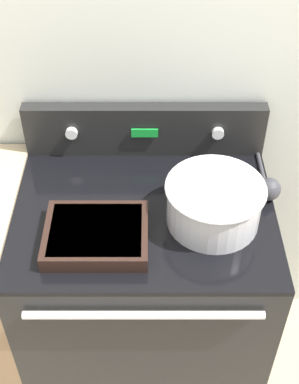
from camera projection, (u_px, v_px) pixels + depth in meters
The scene contains 6 objects.
kitchen_wall at pixel (143, 59), 1.70m from camera, with size 8.00×0.05×2.50m.
stove_range at pixel (144, 298), 1.98m from camera, with size 0.82×0.66×0.92m.
control_panel at pixel (143, 130), 1.81m from camera, with size 0.82×0.07×0.19m.
mixing_bowl at pixel (213, 201), 1.58m from camera, with size 0.30×0.30×0.14m.
casserole_dish at pixel (95, 234), 1.55m from camera, with size 0.30×0.24×0.05m.
ladle at pixel (267, 187), 1.69m from camera, with size 0.07×0.29×0.07m.
Camera 1 is at (0.02, -0.86, 2.10)m, focal length 50.00 mm.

